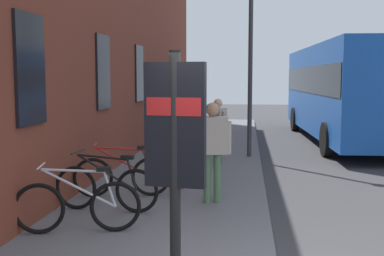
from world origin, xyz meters
TOP-DOWN VIEW (x-y plane):
  - ground at (6.00, -1.00)m, footprint 60.00×60.00m
  - sidewalk_pavement at (8.00, 1.75)m, footprint 24.00×3.50m
  - station_facade at (8.99, 3.80)m, footprint 22.00×0.65m
  - bicycle_beside_lamp at (1.69, 2.70)m, footprint 0.56×1.74m
  - bicycle_end_of_row at (2.79, 2.63)m, footprint 0.48×1.77m
  - bicycle_nearest_sign at (3.76, 2.61)m, footprint 0.54×1.75m
  - transit_info_sign at (-0.46, 1.01)m, footprint 0.17×0.56m
  - city_bus at (12.82, -3.00)m, footprint 10.59×2.94m
  - pedestrian_by_facade at (7.31, 1.10)m, footprint 0.51×0.47m
  - pedestrian_crossing_street at (3.53, 0.96)m, footprint 0.35×0.65m
  - pedestrian_near_bus at (4.55, 1.66)m, footprint 0.59×0.31m
  - street_lamp at (8.50, 0.30)m, footprint 0.28×0.28m

SIDE VIEW (x-z plane):
  - ground at x=6.00m, z-range 0.00..0.00m
  - sidewalk_pavement at x=8.00m, z-range 0.00..0.12m
  - bicycle_beside_lamp at x=1.69m, z-range 0.02..1.00m
  - bicycle_nearest_sign at x=3.76m, z-range 0.02..1.00m
  - bicycle_end_of_row at x=2.79m, z-range 0.02..1.00m
  - pedestrian_near_bus at x=4.55m, z-range 0.29..1.86m
  - pedestrian_by_facade at x=7.31m, z-range 0.30..1.93m
  - pedestrian_crossing_street at x=3.53m, z-range 0.31..2.05m
  - transit_info_sign at x=-0.46m, z-range 0.52..2.92m
  - city_bus at x=12.82m, z-range 0.24..3.59m
  - street_lamp at x=8.50m, z-range 0.61..6.16m
  - station_facade at x=8.99m, z-range 0.00..7.75m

